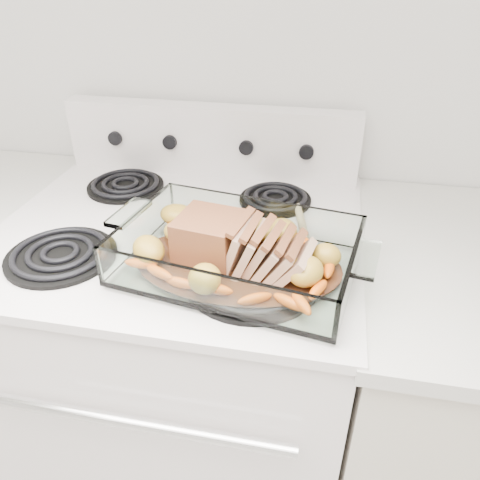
% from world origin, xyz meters
% --- Properties ---
extents(electric_range, '(0.78, 0.70, 1.12)m').
position_xyz_m(electric_range, '(0.00, 1.66, 0.48)').
color(electric_range, white).
rests_on(electric_range, ground).
extents(counter_right, '(0.58, 0.68, 0.93)m').
position_xyz_m(counter_right, '(0.67, 1.66, 0.47)').
color(counter_right, beige).
rests_on(counter_right, ground).
extents(baking_dish, '(0.42, 0.27, 0.08)m').
position_xyz_m(baking_dish, '(0.16, 1.52, 0.96)').
color(baking_dish, silver).
rests_on(baking_dish, electric_range).
extents(pork_roast, '(0.25, 0.11, 0.09)m').
position_xyz_m(pork_roast, '(0.14, 1.52, 0.99)').
color(pork_roast, '#955434').
rests_on(pork_roast, baking_dish).
extents(roast_vegetables, '(0.36, 0.20, 0.04)m').
position_xyz_m(roast_vegetables, '(0.15, 1.55, 0.97)').
color(roast_vegetables, orange).
rests_on(roast_vegetables, baking_dish).
extents(wooden_spoon, '(0.10, 0.25, 0.02)m').
position_xyz_m(wooden_spoon, '(0.29, 1.62, 0.95)').
color(wooden_spoon, '#D1B98D').
rests_on(wooden_spoon, electric_range).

